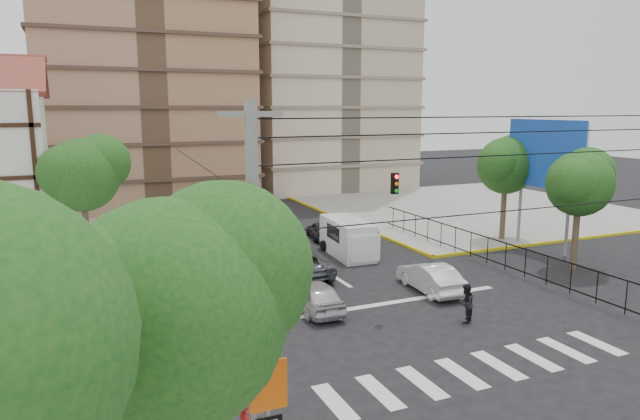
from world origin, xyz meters
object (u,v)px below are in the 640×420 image
traffic_light_nw (179,226)px  van_right_lane (349,239)px  district_sign (268,398)px  car_silver_front_left (314,295)px  car_white_front_right (430,277)px  van_left_lane (245,216)px  pedestrian_crosswalk (466,303)px

traffic_light_nw → van_right_lane: bearing=9.7°
traffic_light_nw → district_sign: (-1.00, -17.04, -0.66)m
van_right_lane → car_silver_front_left: bearing=-121.4°
traffic_light_nw → car_silver_front_left: traffic_light_nw is taller
van_right_lane → car_white_front_right: size_ratio=1.16×
district_sign → van_right_lane: size_ratio=0.64×
district_sign → van_left_lane: bearing=74.9°
van_left_lane → car_white_front_right: bearing=-82.8°
car_silver_front_left → pedestrian_crosswalk: size_ratio=2.47×
car_silver_front_left → pedestrian_crosswalk: bearing=145.3°
traffic_light_nw → car_white_front_right: size_ratio=1.01×
van_left_lane → pedestrian_crosswalk: bearing=-88.1°
car_white_front_right → van_right_lane: bearing=-81.6°
traffic_light_nw → van_right_lane: size_ratio=0.87×
district_sign → van_left_lane: size_ratio=0.62×
car_white_front_right → traffic_light_nw: bearing=-24.3°
traffic_light_nw → car_white_front_right: bearing=-27.9°
district_sign → traffic_light_nw: bearing=86.6°
van_right_lane → car_silver_front_left: (-5.68, -7.90, -0.37)m
traffic_light_nw → van_left_lane: bearing=59.6°
van_left_lane → car_silver_front_left: 17.57m
pedestrian_crosswalk → van_left_lane: bearing=-118.2°
traffic_light_nw → district_sign: size_ratio=1.38×
van_left_lane → car_white_front_right: 17.81m
traffic_light_nw → district_sign: 17.08m
traffic_light_nw → van_left_lane: traffic_light_nw is taller
van_right_lane → pedestrian_crosswalk: bearing=-87.5°
traffic_light_nw → van_left_lane: (6.66, 11.35, -2.02)m
district_sign → car_silver_front_left: 12.49m
traffic_light_nw → van_right_lane: traffic_light_nw is taller
van_right_lane → pedestrian_crosswalk: size_ratio=3.01×
car_silver_front_left → car_white_front_right: (6.32, 0.22, 0.01)m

